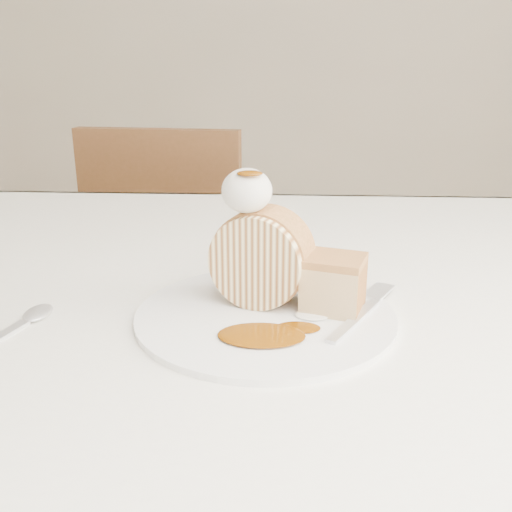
{
  "coord_description": "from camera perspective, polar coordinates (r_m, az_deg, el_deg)",
  "views": [
    {
      "loc": [
        0.02,
        -0.45,
        1.0
      ],
      "look_at": [
        -0.01,
        0.09,
        0.81
      ],
      "focal_mm": 40.0,
      "sensor_mm": 36.0,
      "label": 1
    }
  ],
  "objects": [
    {
      "name": "caramel_pool",
      "position": [
        0.53,
        0.55,
        -7.91
      ],
      "size": [
        0.09,
        0.07,
        0.0
      ],
      "primitive_type": null,
      "rotation": [
        0.0,
        0.0,
        -0.3
      ],
      "color": "#653204",
      "rests_on": "plate"
    },
    {
      "name": "roulade_slice",
      "position": [
        0.59,
        0.53,
        -0.17
      ],
      "size": [
        0.11,
        0.08,
        0.1
      ],
      "primitive_type": "cylinder",
      "rotation": [
        1.57,
        0.0,
        -0.3
      ],
      "color": "#FFEEB1",
      "rests_on": "plate"
    },
    {
      "name": "whipped_cream",
      "position": [
        0.56,
        -0.92,
        6.55
      ],
      "size": [
        0.05,
        0.05,
        0.04
      ],
      "primitive_type": "ellipsoid",
      "color": "white",
      "rests_on": "roulade_slice"
    },
    {
      "name": "fork",
      "position": [
        0.56,
        9.84,
        -6.31
      ],
      "size": [
        0.09,
        0.15,
        0.0
      ],
      "primitive_type": "cube",
      "rotation": [
        0.0,
        0.0,
        -0.51
      ],
      "color": "silver",
      "rests_on": "plate"
    },
    {
      "name": "plate",
      "position": [
        0.58,
        0.94,
        -5.93
      ],
      "size": [
        0.33,
        0.33,
        0.01
      ],
      "primitive_type": "cylinder",
      "rotation": [
        0.0,
        0.0,
        -0.3
      ],
      "color": "white",
      "rests_on": "table"
    },
    {
      "name": "chair_far",
      "position": [
        1.56,
        -8.09,
        -0.55
      ],
      "size": [
        0.44,
        0.44,
        0.85
      ],
      "rotation": [
        0.0,
        0.0,
        3.04
      ],
      "color": "brown",
      "rests_on": "ground"
    },
    {
      "name": "table",
      "position": [
        0.73,
        1.36,
        -8.53
      ],
      "size": [
        1.4,
        0.9,
        0.75
      ],
      "color": "white",
      "rests_on": "ground"
    },
    {
      "name": "cake_chunk",
      "position": [
        0.58,
        7.75,
        -3.04
      ],
      "size": [
        0.07,
        0.07,
        0.05
      ],
      "primitive_type": "cube",
      "rotation": [
        0.0,
        0.0,
        -0.3
      ],
      "color": "#BD7947",
      "rests_on": "plate"
    },
    {
      "name": "caramel_drizzle",
      "position": [
        0.55,
        -0.63,
        8.84
      ],
      "size": [
        0.03,
        0.02,
        0.01
      ],
      "primitive_type": "ellipsoid",
      "color": "#653204",
      "rests_on": "whipped_cream"
    }
  ]
}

